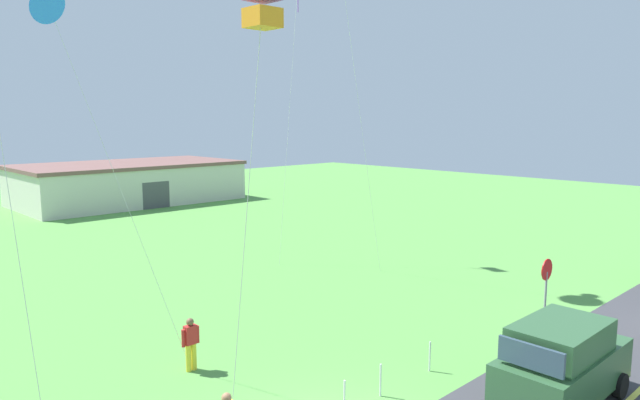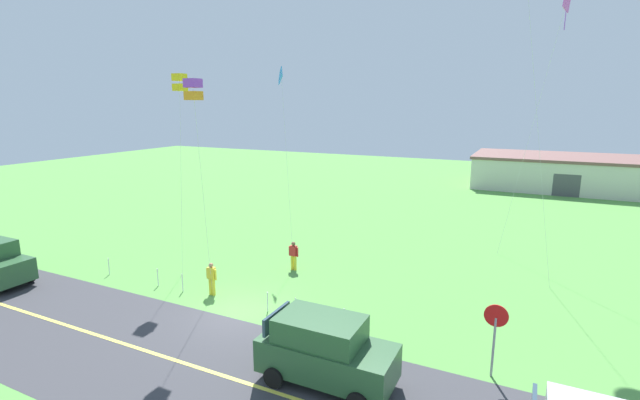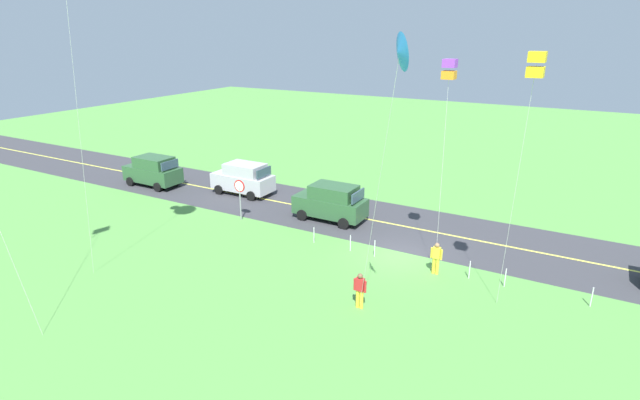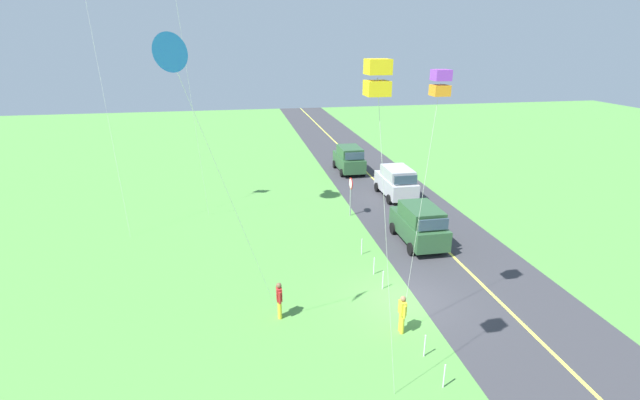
# 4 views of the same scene
# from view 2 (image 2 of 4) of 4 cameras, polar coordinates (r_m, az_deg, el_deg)

# --- Properties ---
(ground_plane) EXTENTS (120.00, 120.00, 0.10)m
(ground_plane) POSITION_cam_2_polar(r_m,az_deg,el_deg) (20.38, -10.37, -14.09)
(ground_plane) COLOR #549342
(asphalt_road) EXTENTS (120.00, 7.00, 0.00)m
(asphalt_road) POSITION_cam_2_polar(r_m,az_deg,el_deg) (17.70, -18.44, -18.65)
(asphalt_road) COLOR #38383D
(asphalt_road) RESTS_ON ground
(road_centre_stripe) EXTENTS (120.00, 0.16, 0.00)m
(road_centre_stripe) POSITION_cam_2_polar(r_m,az_deg,el_deg) (17.70, -18.44, -18.64)
(road_centre_stripe) COLOR #E5E04C
(road_centre_stripe) RESTS_ON asphalt_road
(car_suv_foreground) EXTENTS (4.40, 2.12, 2.24)m
(car_suv_foreground) POSITION_cam_2_polar(r_m,az_deg,el_deg) (15.16, 0.63, -18.52)
(car_suv_foreground) COLOR #2D5633
(car_suv_foreground) RESTS_ON ground
(stop_sign) EXTENTS (0.76, 0.08, 2.56)m
(stop_sign) POSITION_cam_2_polar(r_m,az_deg,el_deg) (16.16, 21.42, -14.75)
(stop_sign) COLOR gray
(stop_sign) RESTS_ON ground
(person_adult_near) EXTENTS (0.58, 0.22, 1.60)m
(person_adult_near) POSITION_cam_2_polar(r_m,az_deg,el_deg) (22.01, -13.63, -9.60)
(person_adult_near) COLOR yellow
(person_adult_near) RESTS_ON ground
(person_adult_companion) EXTENTS (0.58, 0.22, 1.60)m
(person_adult_companion) POSITION_cam_2_polar(r_m,az_deg,el_deg) (24.54, -3.39, -6.98)
(person_adult_companion) COLOR yellow
(person_adult_companion) RESTS_ON ground
(kite_red_low) EXTENTS (0.66, 1.23, 9.90)m
(kite_red_low) POSITION_cam_2_polar(r_m,az_deg,el_deg) (19.56, -15.84, 13.31)
(kite_red_low) COLOR silver
(kite_red_low) RESTS_ON ground
(kite_blue_mid) EXTENTS (2.83, 3.56, 11.05)m
(kite_blue_mid) POSITION_cam_2_polar(r_m,az_deg,el_deg) (27.02, -4.93, 15.39)
(kite_blue_mid) COLOR silver
(kite_blue_mid) RESTS_ON ground
(kite_green_far) EXTENTS (0.67, 1.41, 10.41)m
(kite_green_far) POSITION_cam_2_polar(r_m,az_deg,el_deg) (24.71, -17.43, 14.04)
(kite_green_far) COLOR silver
(kite_green_far) RESTS_ON ground
(kite_pink_drift) EXTENTS (2.56, 1.65, 15.12)m
(kite_pink_drift) POSITION_cam_2_polar(r_m,az_deg,el_deg) (29.49, 28.80, 20.83)
(kite_pink_drift) COLOR silver
(kite_pink_drift) RESTS_ON ground
(warehouse_distant) EXTENTS (18.36, 10.20, 3.50)m
(warehouse_distant) POSITION_cam_2_polar(r_m,az_deg,el_deg) (54.75, 28.71, 3.13)
(warehouse_distant) COLOR beige
(warehouse_distant) RESTS_ON ground
(fence_post_0) EXTENTS (0.05, 0.05, 0.90)m
(fence_post_0) POSITION_cam_2_polar(r_m,az_deg,el_deg) (26.48, -25.29, -7.66)
(fence_post_0) COLOR silver
(fence_post_0) RESTS_ON ground
(fence_post_1) EXTENTS (0.05, 0.05, 0.90)m
(fence_post_1) POSITION_cam_2_polar(r_m,az_deg,el_deg) (23.98, -19.95, -9.24)
(fence_post_1) COLOR silver
(fence_post_1) RESTS_ON ground
(fence_post_2) EXTENTS (0.05, 0.05, 0.90)m
(fence_post_2) POSITION_cam_2_polar(r_m,az_deg,el_deg) (22.91, -17.11, -10.04)
(fence_post_2) COLOR silver
(fence_post_2) RESTS_ON ground
(fence_post_3) EXTENTS (0.05, 0.05, 0.90)m
(fence_post_3) POSITION_cam_2_polar(r_m,az_deg,el_deg) (20.13, -6.70, -12.73)
(fence_post_3) COLOR silver
(fence_post_3) RESTS_ON ground
(fence_post_4) EXTENTS (0.05, 0.05, 0.90)m
(fence_post_4) POSITION_cam_2_polar(r_m,az_deg,el_deg) (19.47, -3.15, -13.55)
(fence_post_4) COLOR silver
(fence_post_4) RESTS_ON ground
(fence_post_5) EXTENTS (0.05, 0.05, 0.90)m
(fence_post_5) POSITION_cam_2_polar(r_m,az_deg,el_deg) (18.60, 3.06, -14.85)
(fence_post_5) COLOR silver
(fence_post_5) RESTS_ON ground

